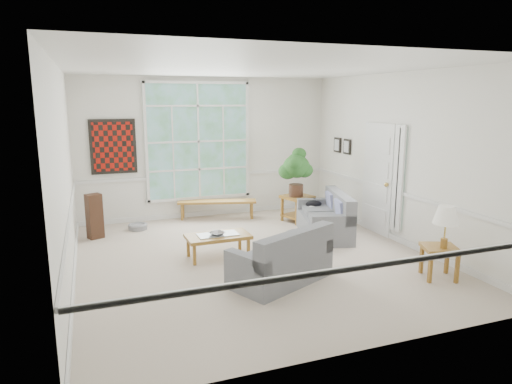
# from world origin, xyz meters

# --- Properties ---
(floor) EXTENTS (5.50, 6.00, 0.01)m
(floor) POSITION_xyz_m (0.00, 0.00, -0.01)
(floor) COLOR #BEAD9B
(floor) RESTS_ON ground
(ceiling) EXTENTS (5.50, 6.00, 0.02)m
(ceiling) POSITION_xyz_m (0.00, 0.00, 3.00)
(ceiling) COLOR white
(ceiling) RESTS_ON ground
(wall_back) EXTENTS (5.50, 0.02, 3.00)m
(wall_back) POSITION_xyz_m (0.00, 3.00, 1.50)
(wall_back) COLOR white
(wall_back) RESTS_ON ground
(wall_front) EXTENTS (5.50, 0.02, 3.00)m
(wall_front) POSITION_xyz_m (0.00, -3.00, 1.50)
(wall_front) COLOR white
(wall_front) RESTS_ON ground
(wall_left) EXTENTS (0.02, 6.00, 3.00)m
(wall_left) POSITION_xyz_m (-2.75, 0.00, 1.50)
(wall_left) COLOR white
(wall_left) RESTS_ON ground
(wall_right) EXTENTS (0.02, 6.00, 3.00)m
(wall_right) POSITION_xyz_m (2.75, 0.00, 1.50)
(wall_right) COLOR white
(wall_right) RESTS_ON ground
(window_back) EXTENTS (2.30, 0.08, 2.40)m
(window_back) POSITION_xyz_m (-0.20, 2.96, 1.65)
(window_back) COLOR white
(window_back) RESTS_ON wall_back
(entry_door) EXTENTS (0.08, 0.90, 2.10)m
(entry_door) POSITION_xyz_m (2.71, 0.60, 1.05)
(entry_door) COLOR white
(entry_door) RESTS_ON floor
(door_sidelight) EXTENTS (0.08, 0.26, 1.90)m
(door_sidelight) POSITION_xyz_m (2.71, -0.03, 1.15)
(door_sidelight) COLOR white
(door_sidelight) RESTS_ON wall_right
(wall_art) EXTENTS (0.90, 0.06, 1.10)m
(wall_art) POSITION_xyz_m (-1.95, 2.95, 1.60)
(wall_art) COLOR #59100A
(wall_art) RESTS_ON wall_back
(wall_frame_near) EXTENTS (0.04, 0.26, 0.32)m
(wall_frame_near) POSITION_xyz_m (2.71, 1.75, 1.55)
(wall_frame_near) COLOR black
(wall_frame_near) RESTS_ON wall_right
(wall_frame_far) EXTENTS (0.04, 0.26, 0.32)m
(wall_frame_far) POSITION_xyz_m (2.71, 2.15, 1.55)
(wall_frame_far) COLOR black
(wall_frame_far) RESTS_ON wall_right
(loveseat_right) EXTENTS (1.16, 1.67, 0.82)m
(loveseat_right) POSITION_xyz_m (1.65, 0.71, 0.41)
(loveseat_right) COLOR slate
(loveseat_right) RESTS_ON floor
(loveseat_front) EXTENTS (1.64, 1.30, 0.79)m
(loveseat_front) POSITION_xyz_m (0.01, -1.03, 0.39)
(loveseat_front) COLOR slate
(loveseat_front) RESTS_ON floor
(coffee_table) EXTENTS (1.03, 0.58, 0.38)m
(coffee_table) POSITION_xyz_m (-0.54, 0.24, 0.19)
(coffee_table) COLOR olive
(coffee_table) RESTS_ON floor
(pewter_bowl) EXTENTS (0.38, 0.38, 0.07)m
(pewter_bowl) POSITION_xyz_m (-0.57, 0.21, 0.42)
(pewter_bowl) COLOR gray
(pewter_bowl) RESTS_ON coffee_table
(window_bench) EXTENTS (1.70, 0.78, 0.39)m
(window_bench) POSITION_xyz_m (0.10, 2.65, 0.20)
(window_bench) COLOR olive
(window_bench) RESTS_ON floor
(end_table) EXTENTS (0.70, 0.70, 0.55)m
(end_table) POSITION_xyz_m (1.63, 1.85, 0.28)
(end_table) COLOR olive
(end_table) RESTS_ON floor
(houseplant) EXTENTS (0.67, 0.67, 1.02)m
(houseplant) POSITION_xyz_m (1.57, 1.79, 1.06)
(houseplant) COLOR #265A21
(houseplant) RESTS_ON end_table
(side_table) EXTENTS (0.60, 0.60, 0.47)m
(side_table) POSITION_xyz_m (2.20, -1.71, 0.24)
(side_table) COLOR olive
(side_table) RESTS_ON floor
(table_lamp) EXTENTS (0.45, 0.45, 0.61)m
(table_lamp) POSITION_xyz_m (2.20, -1.77, 0.78)
(table_lamp) COLOR white
(table_lamp) RESTS_ON side_table
(pet_bed) EXTENTS (0.48, 0.48, 0.11)m
(pet_bed) POSITION_xyz_m (-1.61, 2.37, 0.06)
(pet_bed) COLOR gray
(pet_bed) RESTS_ON floor
(floor_speaker) EXTENTS (0.32, 0.29, 0.84)m
(floor_speaker) POSITION_xyz_m (-2.40, 2.04, 0.42)
(floor_speaker) COLOR #382115
(floor_speaker) RESTS_ON floor
(cat) EXTENTS (0.37, 0.29, 0.16)m
(cat) POSITION_xyz_m (1.71, 1.25, 0.50)
(cat) COLOR black
(cat) RESTS_ON loveseat_right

